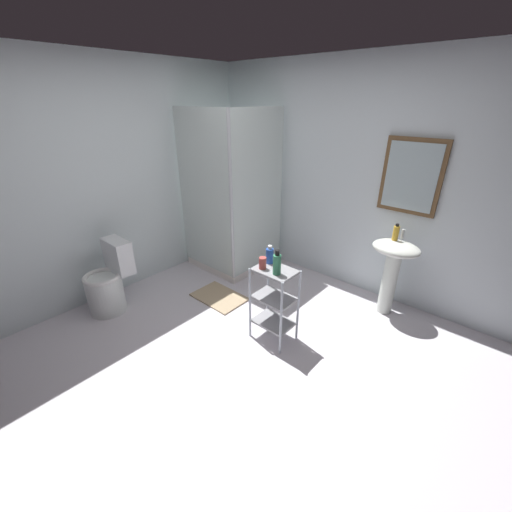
% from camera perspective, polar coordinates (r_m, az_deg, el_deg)
% --- Properties ---
extents(ground_plane, '(4.20, 4.20, 0.02)m').
position_cam_1_polar(ground_plane, '(3.10, -3.78, -16.53)').
color(ground_plane, silver).
extents(wall_back, '(4.20, 0.14, 2.50)m').
position_cam_1_polar(wall_back, '(3.89, 15.80, 12.77)').
color(wall_back, silver).
rests_on(wall_back, ground_plane).
extents(wall_left, '(0.10, 4.20, 2.50)m').
position_cam_1_polar(wall_left, '(3.93, -24.31, 11.57)').
color(wall_left, silver).
rests_on(wall_left, ground_plane).
extents(shower_stall, '(0.92, 0.92, 2.00)m').
position_cam_1_polar(shower_stall, '(4.29, -4.08, 3.79)').
color(shower_stall, white).
rests_on(shower_stall, ground_plane).
extents(pedestal_sink, '(0.46, 0.37, 0.81)m').
position_cam_1_polar(pedestal_sink, '(3.55, 22.94, -1.18)').
color(pedestal_sink, white).
rests_on(pedestal_sink, ground_plane).
extents(sink_faucet, '(0.03, 0.03, 0.10)m').
position_cam_1_polar(sink_faucet, '(3.55, 24.39, 3.53)').
color(sink_faucet, silver).
rests_on(sink_faucet, pedestal_sink).
extents(toilet, '(0.37, 0.49, 0.76)m').
position_cam_1_polar(toilet, '(3.79, -24.47, -4.36)').
color(toilet, white).
rests_on(toilet, ground_plane).
extents(storage_cart, '(0.38, 0.28, 0.74)m').
position_cam_1_polar(storage_cart, '(2.98, 3.21, -7.57)').
color(storage_cart, silver).
rests_on(storage_cart, ground_plane).
extents(hand_soap_bottle, '(0.06, 0.06, 0.17)m').
position_cam_1_polar(hand_soap_bottle, '(3.48, 23.36, 3.77)').
color(hand_soap_bottle, gold).
rests_on(hand_soap_bottle, pedestal_sink).
extents(body_wash_bottle_green, '(0.07, 0.07, 0.22)m').
position_cam_1_polar(body_wash_bottle_green, '(2.71, 3.71, -1.37)').
color(body_wash_bottle_green, '#398F62').
rests_on(body_wash_bottle_green, storage_cart).
extents(shampoo_bottle_blue, '(0.07, 0.07, 0.17)m').
position_cam_1_polar(shampoo_bottle_blue, '(2.90, 2.42, 0.13)').
color(shampoo_bottle_blue, blue).
rests_on(shampoo_bottle_blue, storage_cart).
extents(rinse_cup, '(0.06, 0.06, 0.11)m').
position_cam_1_polar(rinse_cup, '(2.81, 1.18, -1.25)').
color(rinse_cup, '#B24742').
rests_on(rinse_cup, storage_cart).
extents(bath_mat, '(0.60, 0.40, 0.02)m').
position_cam_1_polar(bath_mat, '(3.81, -6.48, -7.15)').
color(bath_mat, tan).
rests_on(bath_mat, ground_plane).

